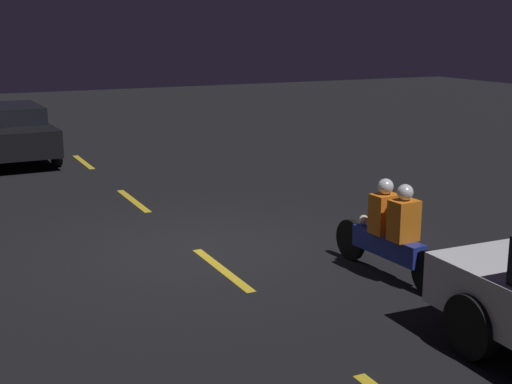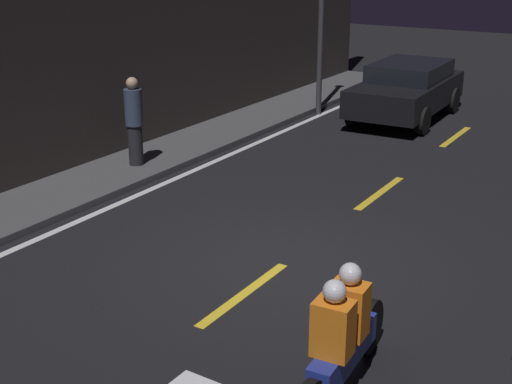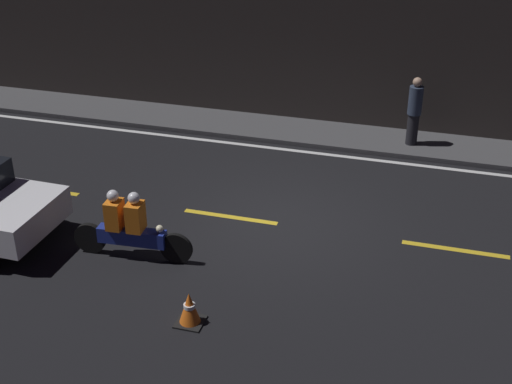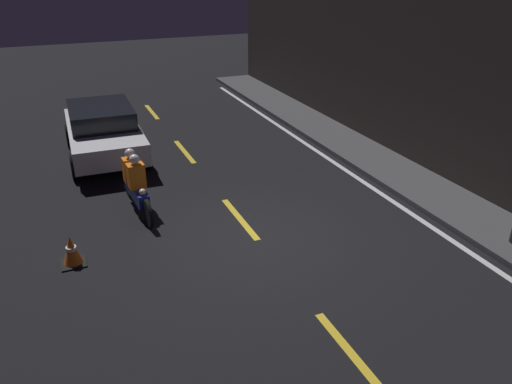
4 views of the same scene
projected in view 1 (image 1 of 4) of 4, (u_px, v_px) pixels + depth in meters
ground_plane at (197, 250)px, 11.08m from camera, size 56.00×56.00×0.00m
lane_dash_c at (222, 269)px, 10.20m from camera, size 2.00×0.14×0.01m
lane_dash_d at (133, 201)px, 14.15m from camera, size 2.00×0.14×0.01m
lane_dash_e at (83, 162)px, 18.09m from camera, size 2.00×0.14×0.01m
van_black at (9, 131)px, 18.15m from camera, size 4.18×2.02×1.40m
motorcycle at (391, 233)px, 9.72m from camera, size 2.30×0.40×1.38m
traffic_cone_near at (402, 215)px, 12.00m from camera, size 0.45×0.45×0.58m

